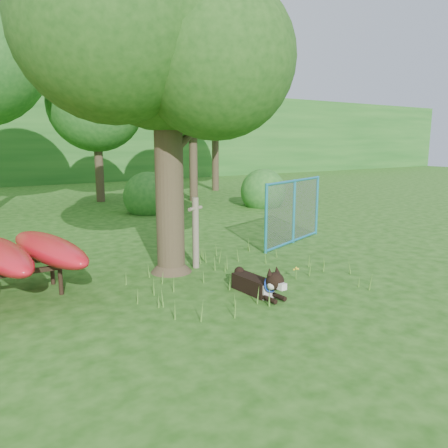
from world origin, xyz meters
TOP-DOWN VIEW (x-y plane):
  - ground at (0.00, 0.00)m, footprint 80.00×80.00m
  - oak_tree at (-0.63, 1.95)m, footprint 5.48×4.80m
  - wooden_post at (-0.03, 1.90)m, footprint 0.39×0.23m
  - husky_dog at (0.05, -0.14)m, footprint 0.37×1.30m
  - fence_section at (3.17, 2.50)m, footprint 2.64×1.03m
  - wildflower_clump at (1.16, 0.18)m, footprint 0.11×0.10m
  - bg_tree_c at (1.50, 13.00)m, footprint 4.00×4.00m
  - bg_tree_d at (5.00, 11.00)m, footprint 4.80×4.80m
  - bg_tree_e at (8.00, 14.00)m, footprint 4.60×4.60m
  - shrub_right at (6.50, 8.00)m, footprint 1.80×1.80m
  - shrub_mid at (2.00, 9.00)m, footprint 1.80×1.80m
  - wooded_hillside at (0.00, 28.00)m, footprint 80.00×12.00m

SIDE VIEW (x-z plane):
  - ground at x=0.00m, z-range 0.00..0.00m
  - shrub_right at x=6.50m, z-range -0.90..0.90m
  - shrub_mid at x=2.00m, z-range -0.90..0.90m
  - wildflower_clump at x=1.16m, z-range 0.07..0.30m
  - husky_dog at x=0.05m, z-range -0.08..0.49m
  - wooden_post at x=-0.03m, z-range 0.04..1.50m
  - fence_section at x=3.17m, z-range -0.54..2.17m
  - wooded_hillside at x=0.00m, z-range 0.00..6.00m
  - bg_tree_c at x=1.50m, z-range 1.05..7.17m
  - oak_tree at x=-0.63m, z-range 1.14..7.97m
  - bg_tree_d at x=5.00m, z-range 1.33..8.83m
  - bg_tree_e at x=8.00m, z-range 1.46..9.01m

